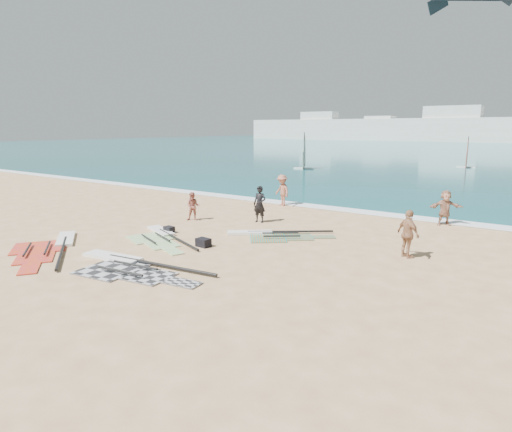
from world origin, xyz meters
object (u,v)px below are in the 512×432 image
Objects in this scene: gear_bag_near at (169,230)px; gear_bag_far at (203,242)px; beachgoer_left at (193,206)px; rig_orange at (271,235)px; beachgoer_mid at (282,190)px; beachgoer_right at (445,208)px; rig_red at (51,247)px; person_wetsuit at (260,204)px; rig_grey at (127,266)px; rig_green at (160,237)px; beachgoer_back at (408,234)px.

gear_bag_far reaches higher than gear_bag_near.
beachgoer_left is at bearing 137.40° from gear_bag_far.
rig_orange is 3.33m from gear_bag_far.
beachgoer_mid reaches higher than beachgoer_right.
beachgoer_right reaches higher than gear_bag_far.
gear_bag_near is at bearing 163.24° from gear_bag_far.
gear_bag_near is 0.82× the size of gear_bag_far.
gear_bag_near is 13.55m from beachgoer_right.
gear_bag_far is 0.38× the size of beachgoer_left.
beachgoer_mid is (2.68, 13.54, 0.92)m from rig_red.
beachgoer_mid is at bearing 102.37° from person_wetsuit.
gear_bag_far is 5.21m from beachgoer_left.
beachgoer_left is 0.85× the size of beachgoer_right.
gear_bag_far is (-1.35, -3.04, 0.12)m from rig_orange.
rig_grey is 3.53m from gear_bag_far.
rig_grey is 8.68m from person_wetsuit.
beachgoer_right reaches higher than rig_grey.
rig_green is 1.03× the size of rig_orange.
gear_bag_far reaches higher than rig_red.
beachgoer_left reaches higher than rig_green.
rig_green is 4.37m from rig_red.
beachgoer_back reaches higher than rig_red.
rig_red is 2.52× the size of beachgoer_mid.
rig_red is at bearing 175.21° from rig_grey.
rig_orange is at bearing -51.08° from person_wetsuit.
rig_grey is 3.12× the size of person_wetsuit.
beachgoer_left is 0.77× the size of beachgoer_mid.
beachgoer_left reaches higher than rig_red.
person_wetsuit is at bearing 178.23° from beachgoer_right.
beachgoer_left is 12.75m from beachgoer_right.
beachgoer_back is (12.19, 6.91, 0.86)m from rig_red.
rig_green is at bearing 113.31° from rig_grey.
rig_red is (-6.25, -6.74, 0.00)m from rig_orange.
rig_grey is 10.27m from beachgoer_back.
rig_red is 8.53× the size of gear_bag_far.
rig_orange is (1.80, 6.54, -0.00)m from rig_grey.
rig_green is 8.29× the size of gear_bag_far.
rig_grey is 3.21× the size of beachgoer_back.
beachgoer_mid is 11.59m from beachgoer_back.
gear_bag_far reaches higher than rig_green.
gear_bag_near is 4.85m from person_wetsuit.
beachgoer_right is at bearing 83.55° from rig_red.
beachgoer_left is at bearing 108.26° from rig_grey.
beachgoer_mid reaches higher than gear_bag_near.
gear_bag_far is at bearing 75.27° from rig_grey.
beachgoer_back is at bearing 12.99° from gear_bag_near.
beachgoer_left is 0.82× the size of beachgoer_back.
gear_bag_far is at bearing -16.76° from gear_bag_near.
rig_grey is at bearing -57.24° from beachgoer_mid.
rig_green is 2.61× the size of beachgoer_back.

